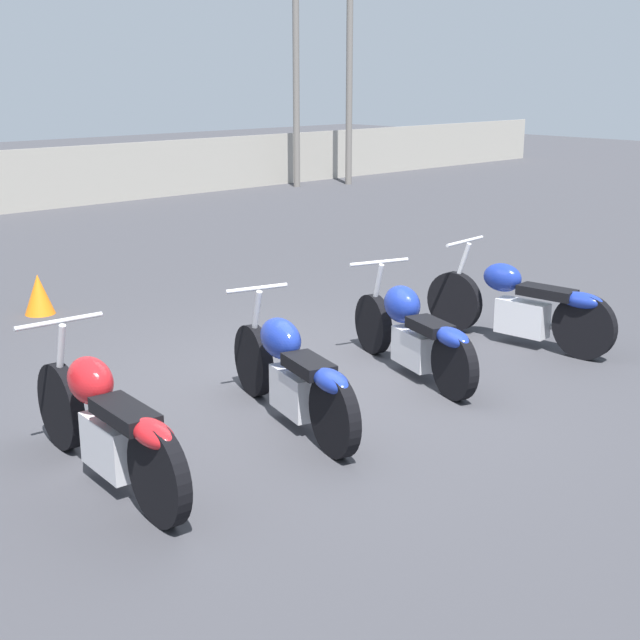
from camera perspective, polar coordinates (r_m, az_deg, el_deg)
The scene contains 6 objects.
ground_plane at distance 8.04m, azimuth -0.84°, elevation -4.22°, with size 60.00×60.00×0.00m, color #38383D.
motorcycle_slot_0 at distance 6.20m, azimuth -13.45°, elevation -6.53°, with size 0.65×2.16×1.02m.
motorcycle_slot_1 at distance 7.06m, azimuth -1.77°, elevation -3.42°, with size 0.77×2.04×0.99m.
motorcycle_slot_2 at distance 8.24m, azimuth 5.98°, elevation -0.78°, with size 0.87×1.99×0.97m.
motorcycle_slot_3 at distance 9.35m, azimuth 12.77°, elevation 0.93°, with size 0.67×2.15×1.02m.
traffic_cone_near at distance 10.85m, azimuth -17.56°, elevation 1.58°, with size 0.35×0.35×0.47m.
Camera 1 is at (-5.06, -5.63, 2.72)m, focal length 50.00 mm.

